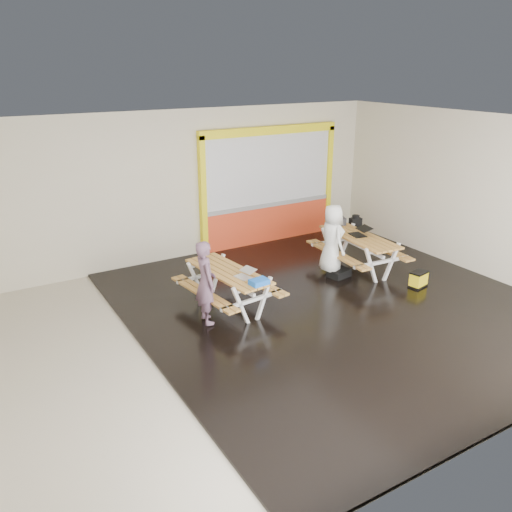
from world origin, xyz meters
TOP-DOWN VIEW (x-y plane):
  - room at (0.00, 0.00)m, footprint 10.02×8.02m
  - deck at (1.25, 0.00)m, footprint 7.50×7.98m
  - kiosk at (2.20, 3.93)m, footprint 3.88×0.16m
  - picnic_table_left at (-0.57, 0.97)m, footprint 1.58×2.14m
  - picnic_table_right at (2.85, 1.20)m, footprint 1.57×2.20m
  - person_left at (-1.21, 0.60)m, footprint 0.44×0.60m
  - person_right at (2.14, 1.26)m, footprint 0.59×0.80m
  - laptop_left at (-0.45, 0.54)m, footprint 0.39×0.36m
  - laptop_right at (2.90, 1.24)m, footprint 0.48×0.44m
  - blue_pouch at (-0.41, 0.11)m, footprint 0.34×0.26m
  - toolbox at (2.95, 2.10)m, footprint 0.42×0.29m
  - backpack at (3.50, 2.07)m, footprint 0.30×0.21m
  - dark_case at (2.21, 1.05)m, footprint 0.50×0.41m
  - fluke_bag at (3.29, -0.22)m, footprint 0.43×0.33m

SIDE VIEW (x-z plane):
  - deck at x=1.25m, z-range 0.00..0.05m
  - dark_case at x=2.21m, z-range 0.05..0.22m
  - fluke_bag at x=3.29m, z-range 0.04..0.38m
  - picnic_table_left at x=-0.57m, z-range 0.21..1.01m
  - picnic_table_right at x=2.85m, z-range 0.22..1.06m
  - backpack at x=3.50m, z-range 0.54..1.00m
  - person_left at x=-1.21m, z-range 0.07..1.60m
  - laptop_left at x=-0.45m, z-range 0.77..0.91m
  - blue_pouch at x=-0.41m, z-range 0.80..0.89m
  - person_right at x=2.14m, z-range 0.12..1.63m
  - laptop_right at x=2.90m, z-range 0.81..0.99m
  - toolbox at x=2.95m, z-range 0.82..1.04m
  - kiosk at x=2.20m, z-range -0.06..2.94m
  - room at x=0.00m, z-range -0.01..3.51m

